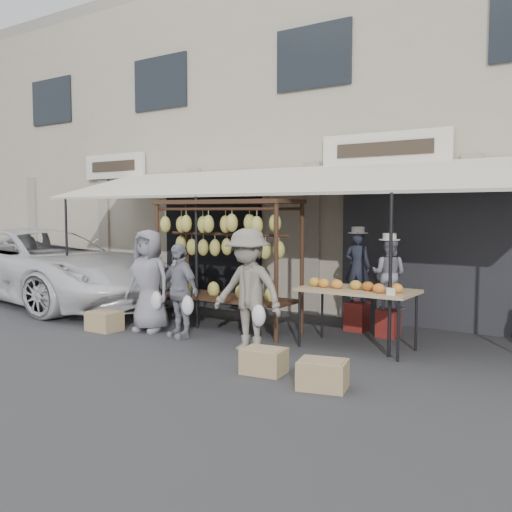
{
  "coord_description": "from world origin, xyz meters",
  "views": [
    {
      "loc": [
        5.36,
        -6.41,
        2.05
      ],
      "look_at": [
        0.08,
        1.4,
        1.3
      ],
      "focal_mm": 40.0,
      "sensor_mm": 36.0,
      "label": 1
    }
  ],
  "objects_px": {
    "vendor_left": "(358,267)",
    "crate_far": "(104,321)",
    "produce_table": "(356,291)",
    "van": "(41,246)",
    "crate_near_a": "(264,361)",
    "customer_left": "(149,281)",
    "crate_near_b": "(323,375)",
    "customer_right": "(248,290)",
    "customer_mid": "(179,291)",
    "banana_rack": "(225,239)",
    "vendor_right": "(389,274)"
  },
  "relations": [
    {
      "from": "crate_near_b",
      "to": "crate_far",
      "type": "relative_size",
      "value": 1.0
    },
    {
      "from": "van",
      "to": "crate_near_b",
      "type": "bearing_deg",
      "value": -96.37
    },
    {
      "from": "crate_near_a",
      "to": "crate_near_b",
      "type": "relative_size",
      "value": 0.95
    },
    {
      "from": "vendor_left",
      "to": "van",
      "type": "distance_m",
      "value": 7.66
    },
    {
      "from": "produce_table",
      "to": "crate_far",
      "type": "distance_m",
      "value": 4.34
    },
    {
      "from": "crate_far",
      "to": "banana_rack",
      "type": "bearing_deg",
      "value": 36.34
    },
    {
      "from": "vendor_left",
      "to": "crate_near_a",
      "type": "height_order",
      "value": "vendor_left"
    },
    {
      "from": "customer_mid",
      "to": "van",
      "type": "relative_size",
      "value": 0.26
    },
    {
      "from": "customer_right",
      "to": "crate_near_a",
      "type": "height_order",
      "value": "customer_right"
    },
    {
      "from": "vendor_right",
      "to": "crate_far",
      "type": "xyz_separation_m",
      "value": [
        -4.21,
        -2.25,
        -0.87
      ]
    },
    {
      "from": "van",
      "to": "customer_left",
      "type": "bearing_deg",
      "value": -95.51
    },
    {
      "from": "customer_left",
      "to": "produce_table",
      "type": "bearing_deg",
      "value": 7.83
    },
    {
      "from": "crate_near_a",
      "to": "crate_near_b",
      "type": "distance_m",
      "value": 0.92
    },
    {
      "from": "customer_mid",
      "to": "crate_near_b",
      "type": "height_order",
      "value": "customer_mid"
    },
    {
      "from": "van",
      "to": "banana_rack",
      "type": "bearing_deg",
      "value": -84.94
    },
    {
      "from": "produce_table",
      "to": "crate_near_a",
      "type": "bearing_deg",
      "value": -103.37
    },
    {
      "from": "vendor_right",
      "to": "customer_left",
      "type": "bearing_deg",
      "value": 22.64
    },
    {
      "from": "produce_table",
      "to": "van",
      "type": "xyz_separation_m",
      "value": [
        -8.16,
        0.44,
        0.35
      ]
    },
    {
      "from": "customer_right",
      "to": "crate_near_a",
      "type": "distance_m",
      "value": 1.41
    },
    {
      "from": "customer_mid",
      "to": "crate_near_b",
      "type": "bearing_deg",
      "value": -6.68
    },
    {
      "from": "crate_near_a",
      "to": "crate_far",
      "type": "relative_size",
      "value": 0.95
    },
    {
      "from": "crate_far",
      "to": "van",
      "type": "bearing_deg",
      "value": 157.91
    },
    {
      "from": "vendor_left",
      "to": "banana_rack",
      "type": "bearing_deg",
      "value": 26.19
    },
    {
      "from": "produce_table",
      "to": "crate_far",
      "type": "height_order",
      "value": "produce_table"
    },
    {
      "from": "vendor_left",
      "to": "vendor_right",
      "type": "bearing_deg",
      "value": 156.78
    },
    {
      "from": "customer_left",
      "to": "crate_far",
      "type": "bearing_deg",
      "value": -153.95
    },
    {
      "from": "customer_left",
      "to": "customer_mid",
      "type": "distance_m",
      "value": 0.76
    },
    {
      "from": "banana_rack",
      "to": "crate_far",
      "type": "height_order",
      "value": "banana_rack"
    },
    {
      "from": "crate_near_a",
      "to": "customer_mid",
      "type": "bearing_deg",
      "value": 157.21
    },
    {
      "from": "vendor_right",
      "to": "customer_left",
      "type": "xyz_separation_m",
      "value": [
        -3.54,
        -1.84,
        -0.17
      ]
    },
    {
      "from": "customer_right",
      "to": "customer_mid",
      "type": "bearing_deg",
      "value": 176.99
    },
    {
      "from": "crate_near_a",
      "to": "customer_left",
      "type": "bearing_deg",
      "value": 161.23
    },
    {
      "from": "customer_mid",
      "to": "crate_far",
      "type": "relative_size",
      "value": 2.78
    },
    {
      "from": "banana_rack",
      "to": "customer_left",
      "type": "relative_size",
      "value": 1.5
    },
    {
      "from": "crate_near_a",
      "to": "crate_far",
      "type": "bearing_deg",
      "value": 170.45
    },
    {
      "from": "customer_mid",
      "to": "van",
      "type": "distance_m",
      "value": 5.63
    },
    {
      "from": "customer_right",
      "to": "crate_far",
      "type": "xyz_separation_m",
      "value": [
        -2.84,
        -0.24,
        -0.73
      ]
    },
    {
      "from": "vendor_left",
      "to": "crate_far",
      "type": "xyz_separation_m",
      "value": [
        -3.58,
        -2.44,
        -0.93
      ]
    },
    {
      "from": "banana_rack",
      "to": "produce_table",
      "type": "distance_m",
      "value": 2.54
    },
    {
      "from": "customer_mid",
      "to": "customer_right",
      "type": "distance_m",
      "value": 1.43
    },
    {
      "from": "vendor_right",
      "to": "crate_near_a",
      "type": "xyz_separation_m",
      "value": [
        -0.53,
        -2.87,
        -0.88
      ]
    },
    {
      "from": "customer_left",
      "to": "van",
      "type": "height_order",
      "value": "van"
    },
    {
      "from": "customer_mid",
      "to": "crate_near_b",
      "type": "distance_m",
      "value": 3.41
    },
    {
      "from": "customer_right",
      "to": "crate_far",
      "type": "distance_m",
      "value": 2.94
    },
    {
      "from": "produce_table",
      "to": "customer_left",
      "type": "xyz_separation_m",
      "value": [
        -3.45,
        -0.79,
        -0.01
      ]
    },
    {
      "from": "banana_rack",
      "to": "crate_far",
      "type": "relative_size",
      "value": 4.73
    },
    {
      "from": "crate_near_b",
      "to": "banana_rack",
      "type": "bearing_deg",
      "value": 145.68
    },
    {
      "from": "vendor_left",
      "to": "customer_left",
      "type": "bearing_deg",
      "value": 28.75
    },
    {
      "from": "vendor_left",
      "to": "vendor_right",
      "type": "relative_size",
      "value": 1.05
    },
    {
      "from": "crate_near_a",
      "to": "crate_far",
      "type": "xyz_separation_m",
      "value": [
        -3.68,
        0.62,
        0.01
      ]
    }
  ]
}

